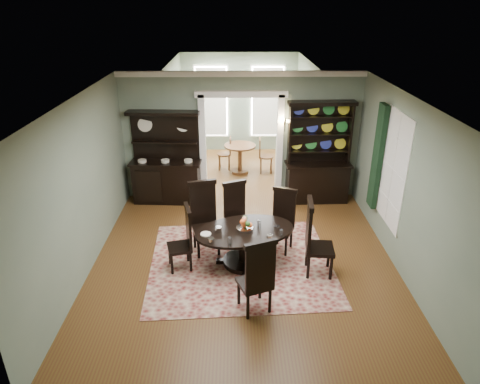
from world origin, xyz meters
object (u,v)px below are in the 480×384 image
object	(u,v)px
dining_table	(245,240)
parlor_table	(240,155)
welsh_dresser	(318,166)
sideboard	(167,171)

from	to	relation	value
dining_table	parlor_table	bearing A→B (deg)	74.39
dining_table	welsh_dresser	bearing A→B (deg)	40.98
dining_table	sideboard	bearing A→B (deg)	107.03
welsh_dresser	dining_table	bearing A→B (deg)	-124.85
welsh_dresser	parlor_table	world-z (taller)	welsh_dresser
dining_table	sideboard	distance (m)	3.26
sideboard	parlor_table	size ratio (longest dim) A/B	2.50
dining_table	welsh_dresser	xyz separation A→B (m)	(1.77, 2.72, 0.37)
welsh_dresser	parlor_table	distance (m)	2.55
sideboard	welsh_dresser	size ratio (longest dim) A/B	0.91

